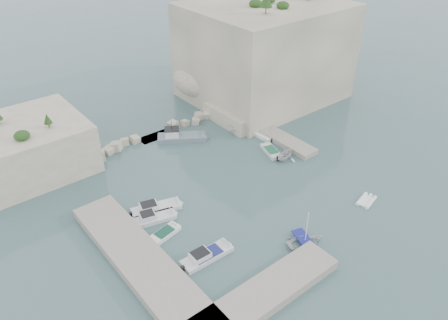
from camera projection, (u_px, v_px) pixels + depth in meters
ground at (253, 199)px, 56.33m from camera, size 400.00×400.00×0.00m
cliff_east at (264, 52)px, 78.91m from camera, size 26.00×22.00×17.00m
cliff_terrace at (239, 113)px, 74.30m from camera, size 8.00×10.00×2.50m
outcrop_west at (26, 148)px, 60.33m from camera, size 16.00×14.00×7.00m
quay_west at (141, 261)px, 46.44m from camera, size 5.00×24.00×1.10m
quay_south at (263, 296)px, 42.58m from camera, size 18.00×4.00×1.10m
ledge_east at (274, 135)px, 69.77m from camera, size 3.00×16.00×0.80m
breakwater at (157, 132)px, 69.86m from camera, size 28.00×3.00×1.40m
motorboat_c at (165, 235)px, 50.59m from camera, size 4.57×2.40×0.70m
motorboat_b at (154, 220)px, 52.89m from camera, size 6.06×3.28×1.40m
motorboat_d at (207, 258)px, 47.62m from camera, size 6.66×2.10×1.40m
motorboat_a at (157, 210)px, 54.46m from camera, size 7.08×3.78×1.40m
rowboat at (305, 244)px, 49.46m from camera, size 5.04×4.21×0.90m
inflatable_dinghy at (366, 202)px, 55.87m from camera, size 3.49×2.27×0.44m
tender_east_a at (285, 159)px, 64.41m from camera, size 4.32×3.93×1.97m
tender_east_b at (271, 153)px, 65.88m from camera, size 3.00×5.07×0.70m
tender_east_c at (262, 136)px, 70.05m from camera, size 1.84×4.90×0.70m
tender_east_d at (242, 132)px, 71.30m from camera, size 4.83×3.06×1.75m
work_boat at (182, 140)px, 69.15m from camera, size 8.29×6.49×2.20m
rowboat_mast at (307, 227)px, 48.08m from camera, size 0.10×0.10×4.20m
vegetation at (239, 1)px, 72.00m from camera, size 53.48×13.88×13.40m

